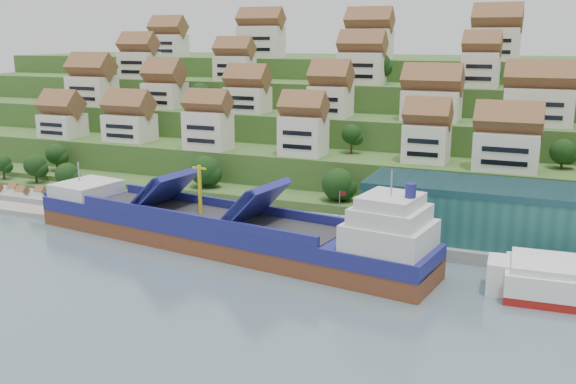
% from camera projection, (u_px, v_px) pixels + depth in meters
% --- Properties ---
extents(ground, '(300.00, 300.00, 0.00)m').
position_uv_depth(ground, '(227.00, 248.00, 116.19)').
color(ground, slate).
rests_on(ground, ground).
extents(quay, '(180.00, 14.00, 2.20)m').
position_uv_depth(quay, '(357.00, 233.00, 121.86)').
color(quay, gray).
rests_on(quay, ground).
extents(pebble_beach, '(45.00, 20.00, 1.00)m').
position_uv_depth(pebble_beach, '(30.00, 200.00, 148.64)').
color(pebble_beach, gray).
rests_on(pebble_beach, ground).
extents(hillside, '(260.00, 128.00, 31.00)m').
position_uv_depth(hillside, '(378.00, 122.00, 206.52)').
color(hillside, '#2D4C1E').
rests_on(hillside, ground).
extents(hillside_village, '(156.18, 64.09, 29.68)m').
position_uv_depth(hillside_village, '(345.00, 89.00, 164.01)').
color(hillside_village, silver).
rests_on(hillside_village, ground).
extents(hillside_trees, '(144.00, 62.36, 30.60)m').
position_uv_depth(hillside_trees, '(275.00, 130.00, 154.25)').
color(hillside_trees, '#173712').
rests_on(hillside_trees, ground).
extents(warehouse, '(60.00, 15.00, 10.00)m').
position_uv_depth(warehouse, '(540.00, 217.00, 110.19)').
color(warehouse, '#205752').
rests_on(warehouse, quay).
extents(flagpole, '(1.28, 0.16, 8.00)m').
position_uv_depth(flagpole, '(340.00, 209.00, 116.73)').
color(flagpole, gray).
rests_on(flagpole, quay).
extents(beach_huts, '(14.40, 3.70, 2.20)m').
position_uv_depth(beach_huts, '(19.00, 194.00, 147.90)').
color(beach_huts, white).
rests_on(beach_huts, pebble_beach).
extents(cargo_ship, '(80.94, 23.90, 17.76)m').
position_uv_depth(cargo_ship, '(229.00, 232.00, 114.69)').
color(cargo_ship, brown).
rests_on(cargo_ship, ground).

